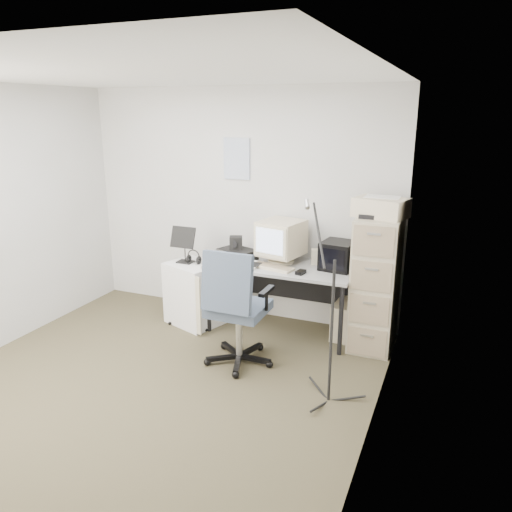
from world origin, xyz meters
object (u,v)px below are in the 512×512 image
at_px(desk, 281,298).
at_px(filing_cabinet, 376,283).
at_px(office_chair, 239,306).
at_px(side_cart, 194,293).

bearing_deg(desk, filing_cabinet, 1.81).
bearing_deg(filing_cabinet, office_chair, -142.33).
bearing_deg(office_chair, desk, 81.14).
relative_size(desk, side_cart, 2.22).
height_order(desk, side_cart, desk).
bearing_deg(side_cart, filing_cabinet, 25.62).
bearing_deg(office_chair, filing_cabinet, 37.66).
height_order(desk, office_chair, office_chair).
bearing_deg(filing_cabinet, side_cart, -174.15).
distance_m(filing_cabinet, desk, 0.99).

